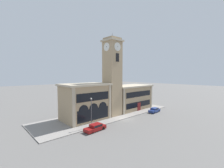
{
  "coord_description": "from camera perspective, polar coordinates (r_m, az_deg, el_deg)",
  "views": [
    {
      "loc": [
        -27.96,
        -25.63,
        11.43
      ],
      "look_at": [
        -1.92,
        2.85,
        8.97
      ],
      "focal_mm": 24.0,
      "sensor_mm": 36.0,
      "label": 1
    }
  ],
  "objects": [
    {
      "name": "town_hall_left_wing",
      "position": [
        38.61,
        -10.22,
        -6.61
      ],
      "size": [
        11.63,
        8.19,
        9.14
      ],
      "color": "tan",
      "rests_on": "ground_plane"
    },
    {
      "name": "clock_tower",
      "position": [
        41.36,
        0.1,
        2.69
      ],
      "size": [
        4.68,
        4.68,
        22.56
      ],
      "color": "tan",
      "rests_on": "ground_plane"
    },
    {
      "name": "ground_plane",
      "position": [
        39.62,
        4.97,
        -13.14
      ],
      "size": [
        300.0,
        300.0,
        0.0
      ],
      "primitive_type": "plane",
      "color": "#605E5B"
    },
    {
      "name": "fire_hydrant",
      "position": [
        48.88,
        14.49,
        -9.31
      ],
      "size": [
        0.22,
        0.22,
        0.87
      ],
      "color": "red",
      "rests_on": "sidewalk_kerb"
    },
    {
      "name": "parked_car_near",
      "position": [
        31.85,
        -6.35,
        -16.02
      ],
      "size": [
        4.76,
        2.17,
        1.38
      ],
      "rotation": [
        0.0,
        0.0,
        3.21
      ],
      "color": "maroon",
      "rests_on": "ground_plane"
    },
    {
      "name": "town_hall_right_wing",
      "position": [
        49.95,
        6.83,
        -4.97
      ],
      "size": [
        15.11,
        8.19,
        7.88
      ],
      "color": "tan",
      "rests_on": "ground_plane"
    },
    {
      "name": "parked_car_mid",
      "position": [
        47.7,
        15.86,
        -9.48
      ],
      "size": [
        4.44,
        2.07,
        1.36
      ],
      "rotation": [
        0.0,
        0.0,
        3.21
      ],
      "color": "navy",
      "rests_on": "ground_plane"
    },
    {
      "name": "street_lamp",
      "position": [
        32.43,
        -7.89,
        -9.17
      ],
      "size": [
        0.36,
        0.36,
        6.34
      ],
      "color": "#4C4C51",
      "rests_on": "sidewalk_kerb"
    },
    {
      "name": "sidewalk_kerb",
      "position": [
        43.84,
        -1.09,
        -11.37
      ],
      "size": [
        41.4,
        12.34,
        0.15
      ],
      "color": "gray",
      "rests_on": "ground_plane"
    }
  ]
}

